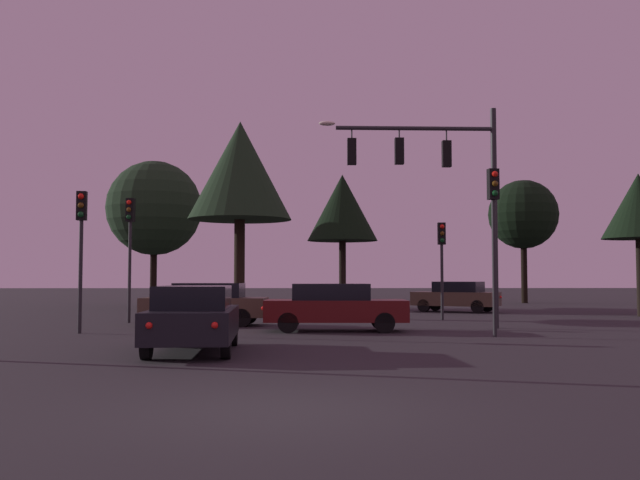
# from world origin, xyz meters

# --- Properties ---
(ground_plane) EXTENTS (168.00, 168.00, 0.00)m
(ground_plane) POSITION_xyz_m (0.00, 24.50, 0.00)
(ground_plane) COLOR #262326
(ground_plane) RESTS_ON ground
(traffic_signal_mast_arm) EXTENTS (6.09, 0.42, 7.52)m
(traffic_signal_mast_arm) POSITION_xyz_m (4.97, 14.47, 5.17)
(traffic_signal_mast_arm) COLOR #232326
(traffic_signal_mast_arm) RESTS_ON ground
(traffic_light_corner_left) EXTENTS (0.33, 0.37, 4.89)m
(traffic_light_corner_left) POSITION_xyz_m (5.83, 11.08, 3.44)
(traffic_light_corner_left) COLOR #232326
(traffic_light_corner_left) RESTS_ON ground
(traffic_light_corner_right) EXTENTS (0.30, 0.35, 3.97)m
(traffic_light_corner_right) POSITION_xyz_m (5.95, 19.34, 2.82)
(traffic_light_corner_right) COLOR #232326
(traffic_light_corner_right) RESTS_ON ground
(traffic_light_median) EXTENTS (0.34, 0.37, 4.75)m
(traffic_light_median) POSITION_xyz_m (-6.35, 17.73, 3.35)
(traffic_light_median) COLOR #232326
(traffic_light_median) RESTS_ON ground
(traffic_light_far_side) EXTENTS (0.33, 0.37, 4.39)m
(traffic_light_far_side) POSITION_xyz_m (-6.60, 12.65, 3.11)
(traffic_light_far_side) COLOR #232326
(traffic_light_far_side) RESTS_ON ground
(car_nearside_lane) EXTENTS (2.05, 4.56, 1.52)m
(car_nearside_lane) POSITION_xyz_m (-2.24, 7.10, 0.80)
(car_nearside_lane) COLOR black
(car_nearside_lane) RESTS_ON ground
(car_crossing_left) EXTENTS (4.64, 1.94, 1.52)m
(car_crossing_left) POSITION_xyz_m (1.28, 13.37, 0.80)
(car_crossing_left) COLOR #4C0F0F
(car_crossing_left) RESTS_ON ground
(car_crossing_right) EXTENTS (4.57, 2.06, 1.52)m
(car_crossing_right) POSITION_xyz_m (-3.21, 16.18, 0.80)
(car_crossing_right) COLOR #473828
(car_crossing_right) RESTS_ON ground
(car_far_lane) EXTENTS (4.51, 3.71, 1.52)m
(car_far_lane) POSITION_xyz_m (7.95, 25.80, 0.80)
(car_far_lane) COLOR #473828
(car_far_lane) RESTS_ON ground
(tree_behind_sign) EXTENTS (3.25, 3.25, 6.39)m
(tree_behind_sign) POSITION_xyz_m (15.29, 21.67, 4.88)
(tree_behind_sign) COLOR black
(tree_behind_sign) RESTS_ON ground
(tree_left_far) EXTENTS (4.19, 4.19, 7.90)m
(tree_left_far) POSITION_xyz_m (2.62, 32.44, 5.87)
(tree_left_far) COLOR black
(tree_left_far) RESTS_ON ground
(tree_center_horizon) EXTENTS (5.59, 5.59, 8.63)m
(tree_center_horizon) POSITION_xyz_m (-8.55, 32.37, 5.82)
(tree_center_horizon) COLOR black
(tree_center_horizon) RESTS_ON ground
(tree_right_cluster) EXTENTS (4.70, 4.70, 8.39)m
(tree_right_cluster) POSITION_xyz_m (15.31, 38.09, 6.01)
(tree_right_cluster) COLOR black
(tree_right_cluster) RESTS_ON ground
(tree_lot_edge) EXTENTS (4.56, 4.56, 8.64)m
(tree_lot_edge) POSITION_xyz_m (-2.52, 21.65, 6.41)
(tree_lot_edge) COLOR black
(tree_lot_edge) RESTS_ON ground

